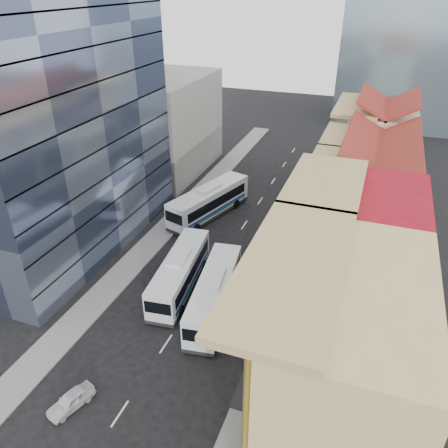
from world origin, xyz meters
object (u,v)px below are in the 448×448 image
at_px(office_tower, 50,109).
at_px(bus_left_near, 180,272).
at_px(bus_left_far, 209,201).
at_px(shophouse_tan, 347,363).
at_px(bus_right, 215,293).
at_px(sedan_left, 71,400).

distance_m(office_tower, bus_left_near, 20.30).
bearing_deg(bus_left_near, bus_left_far, 94.61).
xyz_separation_m(shophouse_tan, bus_left_far, (-18.87, 24.76, -3.96)).
xyz_separation_m(office_tower, bus_left_far, (12.13, 10.76, -12.96)).
bearing_deg(bus_left_far, bus_right, -49.29).
bearing_deg(bus_left_near, office_tower, 159.20).
xyz_separation_m(office_tower, sedan_left, (13.54, -18.62, -14.41)).
distance_m(shophouse_tan, office_tower, 35.19).
xyz_separation_m(bus_left_near, bus_left_far, (-2.87, 14.57, 0.18)).
bearing_deg(sedan_left, bus_right, 84.70).
height_order(shophouse_tan, bus_left_near, shophouse_tan).
height_order(bus_left_near, sedan_left, bus_left_near).
bearing_deg(sedan_left, bus_left_near, 102.76).
height_order(shophouse_tan, office_tower, office_tower).
bearing_deg(office_tower, bus_left_near, -14.26).
distance_m(office_tower, bus_left_far, 20.75).
bearing_deg(bus_left_near, bus_right, -30.02).
xyz_separation_m(bus_left_far, bus_right, (7.10, -16.41, -0.15)).
bearing_deg(bus_right, bus_left_near, 148.58).
distance_m(bus_right, sedan_left, 14.22).
height_order(office_tower, bus_left_near, office_tower).
height_order(bus_left_far, sedan_left, bus_left_far).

